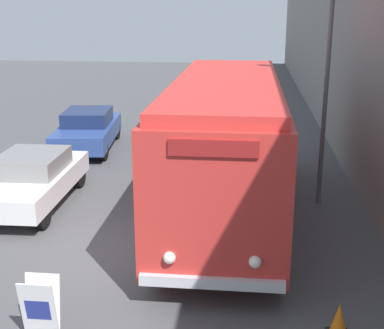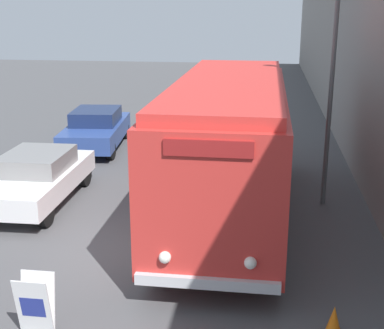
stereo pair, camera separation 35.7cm
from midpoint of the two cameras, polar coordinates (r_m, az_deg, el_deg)
The scene contains 8 objects.
ground_plane at distance 12.03m, azimuth -7.18°, elevation -9.26°, with size 80.00×80.00×0.00m, color #4C4C4F.
building_wall_right at distance 20.68m, azimuth 17.28°, elevation 13.49°, with size 0.30×60.00×8.68m.
vintage_bus at distance 13.47m, azimuth 4.69°, elevation 2.53°, with size 2.69×9.58×3.50m.
sign_board at distance 9.33m, azimuth -15.26°, elevation -14.38°, with size 0.58×0.40×1.06m.
streetlamp at distance 14.25m, azimuth 15.71°, elevation 12.74°, with size 0.36×0.36×6.86m.
parked_car_near at distance 15.09m, azimuth -15.58°, elevation -1.28°, with size 2.01×4.54×1.41m.
parked_car_mid at distance 20.46m, azimuth -9.70°, elevation 3.78°, with size 2.35×4.69×1.47m.
traffic_cone at distance 9.38m, azimuth 15.96°, elevation -15.91°, with size 0.36×0.36×0.58m.
Camera 2 is at (3.14, -10.39, 5.24)m, focal length 50.00 mm.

